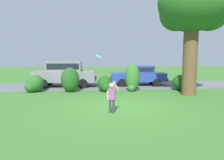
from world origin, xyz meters
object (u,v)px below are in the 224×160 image
at_px(parked_sedan, 139,75).
at_px(parked_suv, 65,72).
at_px(frisbee, 99,57).
at_px(child_thrower, 112,95).
at_px(oak_tree_large, 193,8).

relative_size(parked_sedan, parked_suv, 0.95).
relative_size(parked_suv, frisbee, 17.02).
height_order(parked_suv, frisbee, frisbee).
bearing_deg(child_thrower, parked_suv, 109.98).
distance_m(parked_suv, frisbee, 7.32).
xyz_separation_m(oak_tree_large, child_thrower, (-5.01, -3.59, -4.32)).
bearing_deg(oak_tree_large, parked_suv, 152.48).
height_order(oak_tree_large, parked_suv, oak_tree_large).
distance_m(child_thrower, frisbee, 1.78).
xyz_separation_m(parked_sedan, parked_suv, (-5.75, -0.30, 0.23)).
relative_size(parked_sedan, child_thrower, 3.52).
relative_size(oak_tree_large, child_thrower, 5.38).
relative_size(child_thrower, frisbee, 4.59).
bearing_deg(frisbee, oak_tree_large, 26.98).
xyz_separation_m(oak_tree_large, frisbee, (-5.47, -2.79, -2.80)).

